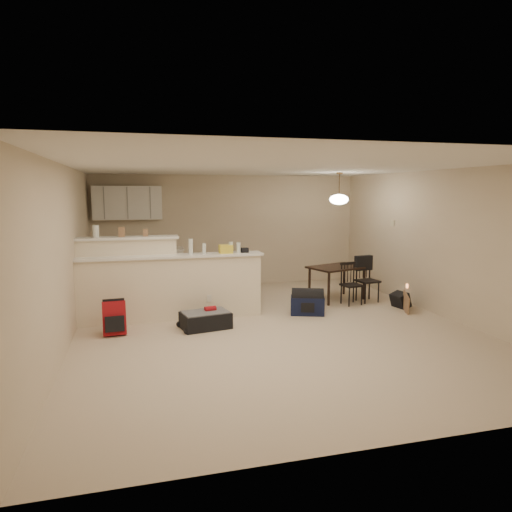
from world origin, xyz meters
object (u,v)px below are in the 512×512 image
object	(u,v)px
suitcase	(205,320)
navy_duffel	(307,305)
red_backpack	(114,318)
black_daypack	(400,300)
dining_table	(337,270)
dining_chair_far	(368,280)
pendant_lamp	(339,199)
dining_chair_near	(352,284)

from	to	relation	value
suitcase	navy_duffel	bearing A→B (deg)	0.37
red_backpack	black_daypack	distance (m)	5.06
suitcase	dining_table	bearing A→B (deg)	13.45
red_backpack	dining_chair_far	bearing A→B (deg)	6.95
pendant_lamp	dining_chair_near	world-z (taller)	pendant_lamp
suitcase	red_backpack	bearing A→B (deg)	168.46
navy_duffel	dining_chair_near	bearing A→B (deg)	42.72
black_daypack	dining_table	bearing A→B (deg)	33.49
pendant_lamp	suitcase	bearing A→B (deg)	-155.94
dining_table	black_daypack	world-z (taller)	dining_table
pendant_lamp	black_daypack	size ratio (longest dim) A/B	2.00
dining_chair_far	suitcase	xyz separation A→B (m)	(-3.32, -0.94, -0.31)
suitcase	navy_duffel	world-z (taller)	navy_duffel
dining_chair_near	red_backpack	xyz separation A→B (m)	(-4.28, -0.79, -0.15)
dining_table	navy_duffel	distance (m)	1.39
red_backpack	navy_duffel	world-z (taller)	red_backpack
dining_chair_far	dining_table	bearing A→B (deg)	140.41
black_daypack	dining_chair_far	bearing A→B (deg)	21.28
navy_duffel	black_daypack	distance (m)	1.83
dining_chair_near	navy_duffel	xyz separation A→B (m)	(-1.06, -0.45, -0.24)
dining_chair_far	suitcase	bearing A→B (deg)	-171.91
dining_chair_near	navy_duffel	distance (m)	1.18
red_backpack	navy_duffel	xyz separation A→B (m)	(3.21, 0.34, -0.09)
pendant_lamp	red_backpack	world-z (taller)	pendant_lamp
black_daypack	suitcase	bearing A→B (deg)	85.05
navy_duffel	black_daypack	world-z (taller)	navy_duffel
black_daypack	dining_chair_near	bearing A→B (deg)	49.07
dining_chair_far	black_daypack	distance (m)	0.75
dining_chair_near	navy_duffel	world-z (taller)	dining_chair_near
red_backpack	black_daypack	world-z (taller)	red_backpack
suitcase	black_daypack	distance (m)	3.70
pendant_lamp	black_daypack	xyz separation A→B (m)	(0.87, -0.90, -1.85)
dining_table	suitcase	distance (m)	3.11
dining_chair_near	navy_duffel	bearing A→B (deg)	-165.58
dining_chair_near	suitcase	distance (m)	3.03
navy_duffel	black_daypack	size ratio (longest dim) A/B	1.87
dining_table	black_daypack	bearing A→B (deg)	-63.73
dining_table	dining_chair_near	bearing A→B (deg)	-95.36
dining_table	navy_duffel	xyz separation A→B (m)	(-0.97, -0.90, -0.43)
navy_duffel	red_backpack	bearing A→B (deg)	-154.30
dining_table	suitcase	xyz separation A→B (m)	(-2.81, -1.26, -0.46)
pendant_lamp	red_backpack	xyz separation A→B (m)	(-4.18, -1.23, -1.74)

